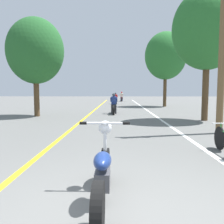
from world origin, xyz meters
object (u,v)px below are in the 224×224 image
at_px(motorcycle_rider_mid, 115,100).
at_px(roadside_tree_right_far, 166,56).
at_px(roadside_tree_left, 35,51).
at_px(motorcycle_foreground, 103,172).
at_px(motorcycle_rider_far, 122,98).
at_px(utility_pole, 223,33).
at_px(motorcycle_rider_lead, 114,106).
at_px(roadside_tree_right_near, 207,30).

bearing_deg(motorcycle_rider_mid, roadside_tree_right_far, -37.80).
bearing_deg(roadside_tree_left, motorcycle_foreground, -66.77).
bearing_deg(motorcycle_rider_mid, motorcycle_rider_far, 83.82).
xyz_separation_m(roadside_tree_left, motorcycle_rider_mid, (4.56, 12.78, -3.35)).
relative_size(utility_pole, motorcycle_rider_lead, 3.19).
relative_size(roadside_tree_right_far, motorcycle_rider_lead, 3.29).
bearing_deg(utility_pole, motorcycle_rider_mid, 102.28).
bearing_deg(roadside_tree_right_far, motorcycle_rider_far, 109.78).
relative_size(utility_pole, roadside_tree_left, 1.19).
xyz_separation_m(roadside_tree_left, motorcycle_foreground, (4.67, -10.88, -3.43)).
relative_size(roadside_tree_right_near, motorcycle_foreground, 3.25).
bearing_deg(motorcycle_rider_lead, motorcycle_foreground, -89.62).
relative_size(roadside_tree_left, motorcycle_rider_mid, 2.94).
relative_size(roadside_tree_right_far, motorcycle_rider_mid, 3.60).
xyz_separation_m(motorcycle_rider_lead, motorcycle_rider_far, (0.78, 18.52, 0.01)).
height_order(utility_pole, motorcycle_foreground, utility_pole).
bearing_deg(roadside_tree_right_far, utility_pole, -93.36).
bearing_deg(roadside_tree_left, utility_pole, -32.65).
distance_m(roadside_tree_left, motorcycle_foreground, 12.32).
bearing_deg(roadside_tree_right_far, motorcycle_rider_mid, 142.20).
distance_m(roadside_tree_right_far, roadside_tree_left, 13.07).
xyz_separation_m(roadside_tree_right_near, motorcycle_foreground, (-4.67, -9.13, -4.16)).
xyz_separation_m(utility_pole, motorcycle_rider_far, (-3.17, 25.68, -3.01)).
distance_m(roadside_tree_left, motorcycle_rider_mid, 13.98).
height_order(roadside_tree_right_far, motorcycle_foreground, roadside_tree_right_far).
bearing_deg(motorcycle_foreground, motorcycle_rider_lead, 90.38).
height_order(roadside_tree_right_near, motorcycle_rider_lead, roadside_tree_right_near).
height_order(roadside_tree_left, motorcycle_rider_lead, roadside_tree_left).
bearing_deg(utility_pole, motorcycle_rider_far, 97.03).
bearing_deg(motorcycle_rider_lead, utility_pole, -61.16).
distance_m(roadside_tree_right_near, motorcycle_rider_lead, 7.14).
xyz_separation_m(utility_pole, roadside_tree_left, (-8.53, 5.47, 0.32)).
relative_size(motorcycle_rider_lead, motorcycle_rider_far, 1.10).
bearing_deg(motorcycle_foreground, roadside_tree_right_far, 76.69).
bearing_deg(utility_pole, motorcycle_foreground, -125.49).
distance_m(utility_pole, roadside_tree_right_near, 3.95).
relative_size(motorcycle_foreground, motorcycle_rider_lead, 0.94).
relative_size(utility_pole, roadside_tree_right_far, 0.97).
xyz_separation_m(roadside_tree_right_far, motorcycle_rider_far, (-4.02, 11.17, -4.31)).
height_order(roadside_tree_right_far, roadside_tree_left, roadside_tree_right_far).
bearing_deg(roadside_tree_right_far, roadside_tree_left, -136.05).
distance_m(roadside_tree_right_near, motorcycle_foreground, 11.07).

